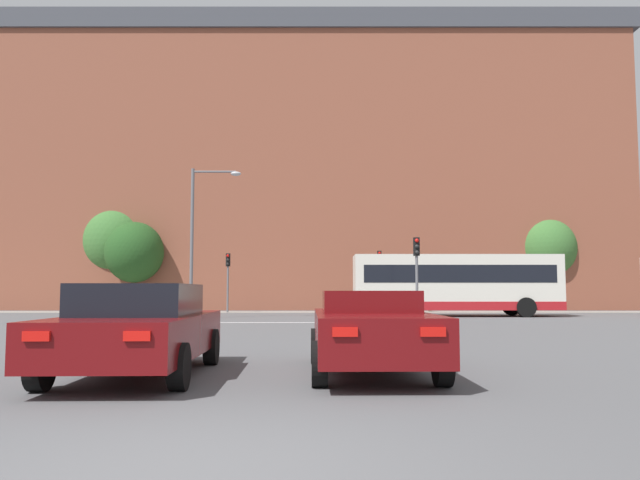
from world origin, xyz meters
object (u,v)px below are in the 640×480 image
(traffic_light_near_right, at_px, (418,264))
(traffic_light_far_right, at_px, (381,271))
(car_saloon_left, at_px, (141,328))
(pedestrian_walking_east, at_px, (431,297))
(traffic_light_far_left, at_px, (229,272))
(street_lamp_junction, at_px, (202,226))
(pedestrian_waiting, at_px, (371,295))
(car_roadster_right, at_px, (372,330))
(bus_crossing_lead, at_px, (457,283))

(traffic_light_near_right, height_order, traffic_light_far_right, traffic_light_far_right)
(car_saloon_left, bearing_deg, pedestrian_walking_east, 70.32)
(car_saloon_left, xyz_separation_m, traffic_light_near_right, (7.04, 17.16, 1.74))
(traffic_light_far_left, distance_m, street_lamp_junction, 8.79)
(traffic_light_near_right, bearing_deg, pedestrian_waiting, 94.35)
(car_roadster_right, bearing_deg, traffic_light_near_right, 77.62)
(car_roadster_right, xyz_separation_m, traffic_light_near_right, (3.37, 16.82, 1.79))
(pedestrian_waiting, relative_size, pedestrian_walking_east, 1.13)
(bus_crossing_lead, height_order, pedestrian_walking_east, bus_crossing_lead)
(car_saloon_left, xyz_separation_m, pedestrian_waiting, (6.03, 30.46, 0.31))
(traffic_light_near_right, bearing_deg, street_lamp_junction, 162.56)
(traffic_light_far_right, xyz_separation_m, pedestrian_walking_east, (3.32, 1.15, -1.69))
(car_saloon_left, height_order, traffic_light_far_left, traffic_light_far_left)
(car_saloon_left, relative_size, pedestrian_waiting, 2.72)
(car_saloon_left, xyz_separation_m, traffic_light_far_right, (6.57, 29.19, 1.86))
(car_saloon_left, bearing_deg, traffic_light_far_right, 75.68)
(traffic_light_far_left, distance_m, pedestrian_waiting, 9.17)
(car_roadster_right, relative_size, street_lamp_junction, 0.63)
(traffic_light_far_left, bearing_deg, car_roadster_right, -77.06)
(car_roadster_right, height_order, pedestrian_walking_east, pedestrian_walking_east)
(car_roadster_right, bearing_deg, traffic_light_far_left, 101.90)
(car_saloon_left, relative_size, traffic_light_far_left, 1.33)
(car_saloon_left, distance_m, pedestrian_walking_east, 31.90)
(bus_crossing_lead, bearing_deg, car_roadster_right, -15.54)
(traffic_light_near_right, distance_m, street_lamp_junction, 10.68)
(bus_crossing_lead, height_order, traffic_light_far_left, traffic_light_far_left)
(pedestrian_walking_east, bearing_deg, bus_crossing_lead, 146.89)
(bus_crossing_lead, relative_size, traffic_light_far_right, 2.78)
(pedestrian_walking_east, bearing_deg, car_roadster_right, 134.57)
(traffic_light_near_right, xyz_separation_m, street_lamp_junction, (-10.01, 3.15, 2.01))
(car_roadster_right, xyz_separation_m, traffic_light_far_left, (-6.55, 28.52, 1.79))
(pedestrian_walking_east, bearing_deg, traffic_light_far_right, 75.38)
(pedestrian_waiting, bearing_deg, traffic_light_far_right, -66.95)
(traffic_light_near_right, height_order, traffic_light_far_left, traffic_light_far_left)
(car_saloon_left, bearing_deg, pedestrian_waiting, 77.17)
(traffic_light_far_left, relative_size, traffic_light_far_right, 0.95)
(car_saloon_left, bearing_deg, bus_crossing_lead, 64.93)
(traffic_light_far_right, distance_m, pedestrian_waiting, 2.07)
(pedestrian_waiting, bearing_deg, pedestrian_walking_east, -1.83)
(traffic_light_far_left, height_order, traffic_light_far_right, traffic_light_far_right)
(traffic_light_near_right, bearing_deg, car_roadster_right, -101.34)
(traffic_light_far_right, bearing_deg, car_saloon_left, -102.69)
(car_roadster_right, height_order, traffic_light_far_right, traffic_light_far_right)
(bus_crossing_lead, bearing_deg, pedestrian_waiting, -152.22)
(traffic_light_near_right, xyz_separation_m, pedestrian_walking_east, (2.85, 13.18, -1.57))
(car_saloon_left, relative_size, street_lamp_junction, 0.66)
(traffic_light_far_left, xyz_separation_m, street_lamp_junction, (-0.08, -8.56, 2.01))
(car_roadster_right, xyz_separation_m, street_lamp_junction, (-6.64, 19.97, 3.80))
(traffic_light_near_right, distance_m, pedestrian_walking_east, 13.57)
(bus_crossing_lead, bearing_deg, traffic_light_far_left, -114.56)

